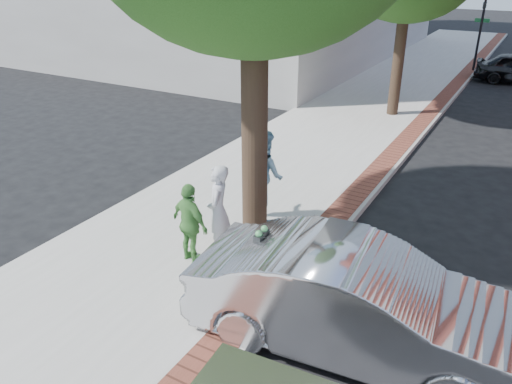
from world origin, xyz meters
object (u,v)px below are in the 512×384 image
Objects in this scene: person_officer at (264,175)px; person_gray at (218,211)px; sedan_silver at (359,303)px; parking_meter at (261,251)px; person_green at (190,224)px.

person_gray is at bearing 122.04° from person_officer.
person_gray is 3.35m from sedan_silver.
parking_meter is 3.18m from person_officer.
parking_meter is 1.92m from person_green.
person_gray reaches higher than parking_meter.
person_gray reaches higher than sedan_silver.
person_gray is (-1.53, 1.06, -0.14)m from parking_meter.
sedan_silver is at bearing -0.31° from parking_meter.
sedan_silver is at bearing 48.00° from person_gray.
sedan_silver is at bearing -174.14° from person_green.
person_gray is at bearing 65.75° from sedan_silver.
person_gray is at bearing -104.45° from person_green.
parking_meter is 0.29× the size of sedan_silver.
person_green is at bearing 162.97° from parking_meter.
parking_meter is 1.87m from person_gray.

